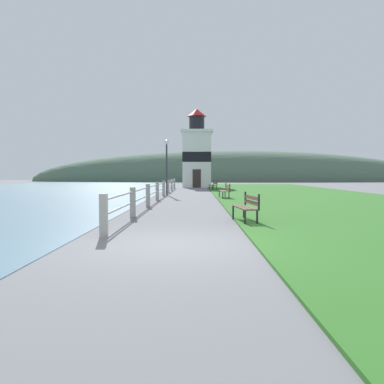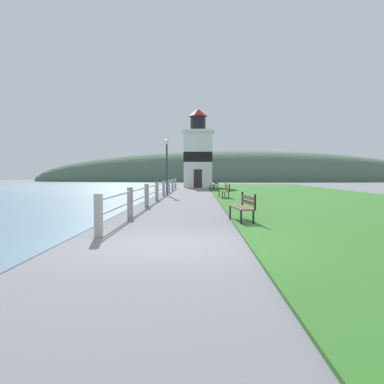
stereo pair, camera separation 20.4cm
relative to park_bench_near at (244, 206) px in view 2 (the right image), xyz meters
The scene contains 9 objects.
ground_plane 4.41m from the park_bench_near, 119.76° to the right, with size 160.00×160.00×0.00m, color slate.
grass_verge 15.10m from the park_bench_near, 68.09° to the left, with size 12.00×53.41×0.06m.
seawall_railing 12.45m from the park_bench_near, 108.14° to the left, with size 0.18×29.44×1.06m.
park_bench_near is the anchor object (origin of this frame).
park_bench_midway 11.14m from the park_bench_near, 89.11° to the left, with size 0.57×1.88×0.94m.
park_bench_far 22.80m from the park_bench_near, 89.99° to the left, with size 0.69×1.91×0.94m.
lighthouse 30.66m from the park_bench_near, 92.96° to the left, with size 3.58×3.58×8.81m.
lamp_post 15.37m from the park_bench_near, 104.18° to the left, with size 0.36×0.36×3.96m.
distant_hillside 62.08m from the park_bench_near, 84.61° to the left, with size 80.00×16.00×12.00m.
Camera 2 is at (0.76, -8.04, 1.56)m, focal length 35.00 mm.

